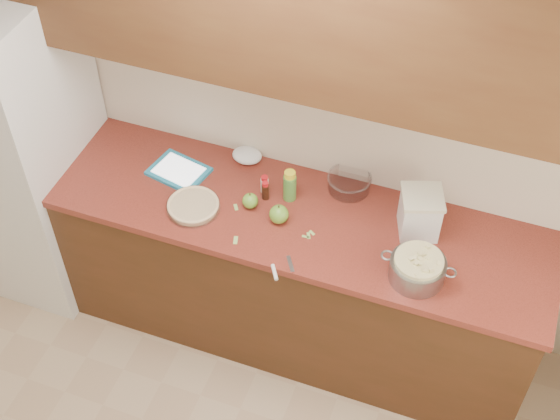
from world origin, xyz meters
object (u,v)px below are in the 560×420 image
(colander, at_px, (417,269))
(tablet, at_px, (179,171))
(pie, at_px, (193,206))
(flour_canister, at_px, (420,213))

(colander, height_order, tablet, colander)
(pie, bearing_deg, colander, -2.05)
(pie, xyz_separation_m, colander, (1.09, -0.04, 0.04))
(pie, height_order, flour_canister, flour_canister)
(pie, xyz_separation_m, tablet, (-0.17, 0.20, -0.01))
(pie, bearing_deg, tablet, 130.38)
(colander, xyz_separation_m, tablet, (-1.26, 0.24, -0.05))
(pie, relative_size, flour_canister, 1.08)
(flour_canister, xyz_separation_m, tablet, (-1.20, -0.03, -0.11))
(flour_canister, relative_size, tablet, 0.75)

